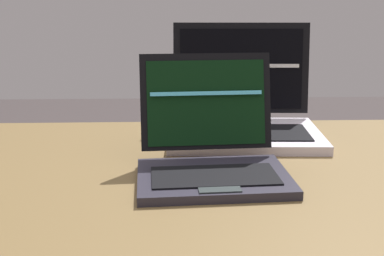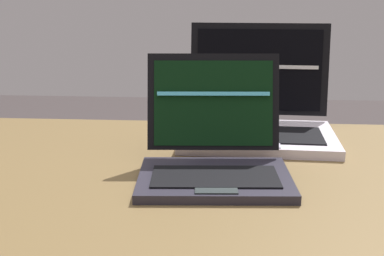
# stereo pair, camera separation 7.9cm
# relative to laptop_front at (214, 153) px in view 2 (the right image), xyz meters

# --- Properties ---
(desk) EXTENTS (1.65, 0.81, 0.72)m
(desk) POSITION_rel_laptop_front_xyz_m (0.04, -0.03, -0.12)
(desk) COLOR brown
(desk) RESTS_ON ground
(laptop_front) EXTENTS (0.27, 0.24, 0.21)m
(laptop_front) POSITION_rel_laptop_front_xyz_m (0.00, 0.00, 0.00)
(laptop_front) COLOR #272430
(laptop_front) RESTS_ON desk
(laptop_rear) EXTENTS (0.34, 0.28, 0.25)m
(laptop_rear) POSITION_rel_laptop_front_xyz_m (0.09, 0.25, 0.01)
(laptop_rear) COLOR silver
(laptop_rear) RESTS_ON desk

